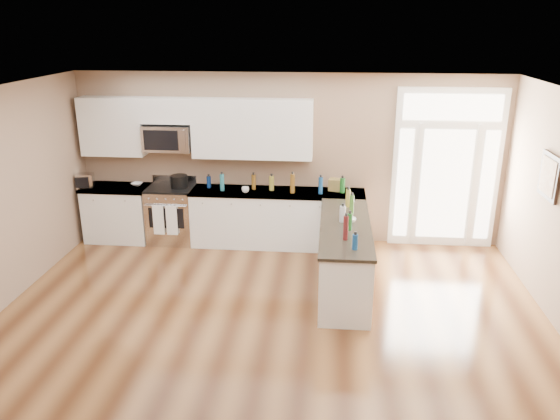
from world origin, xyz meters
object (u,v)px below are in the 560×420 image
object	(u,v)px
peninsula_cabinet	(344,258)
stockpot	(179,181)
toaster_oven	(85,181)
kitchen_range	(172,214)

from	to	relation	value
peninsula_cabinet	stockpot	xyz separation A→B (m)	(-2.71, 1.47, 0.62)
stockpot	toaster_oven	bearing A→B (deg)	-175.84
kitchen_range	stockpot	distance (m)	0.60
stockpot	toaster_oven	xyz separation A→B (m)	(-1.56, -0.11, -0.00)
stockpot	toaster_oven	world-z (taller)	toaster_oven
stockpot	toaster_oven	distance (m)	1.57
peninsula_cabinet	stockpot	distance (m)	3.15
kitchen_range	toaster_oven	xyz separation A→B (m)	(-1.41, -0.09, 0.58)
peninsula_cabinet	toaster_oven	distance (m)	4.53
peninsula_cabinet	kitchen_range	world-z (taller)	kitchen_range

